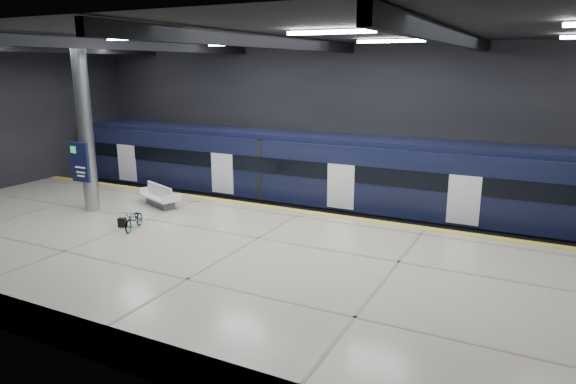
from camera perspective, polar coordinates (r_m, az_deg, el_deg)
The scene contains 10 objects.
ground at distance 19.29m, azimuth -1.79°, elevation -7.35°, with size 30.00×30.00×0.00m, color black.
room_shell at distance 18.03m, azimuth -1.92°, elevation 9.85°, with size 30.10×16.10×8.05m.
platform at distance 17.09m, azimuth -5.85°, elevation -8.31°, with size 30.00×11.00×1.10m, color #B8AD9C.
safety_strip at distance 21.27m, azimuth 1.74°, elevation -2.17°, with size 30.00×0.40×0.01m, color gold.
rails at distance 23.97m, azimuth 4.51°, elevation -2.89°, with size 30.00×1.52×0.16m.
train at distance 23.51m, azimuth 4.38°, elevation 1.76°, with size 29.40×2.84×3.79m.
bench at distance 22.67m, azimuth -14.02°, elevation -0.71°, with size 2.32×1.63×0.95m.
bicycle at distance 19.71m, azimuth -16.73°, elevation -2.92°, with size 0.51×1.46×0.77m, color #99999E.
pannier_bag at distance 20.18m, azimuth -17.93°, elevation -3.25°, with size 0.30×0.18×0.35m, color black.
info_column at distance 22.37m, azimuth -21.64°, elevation 6.44°, with size 0.90×0.78×6.90m.
Camera 1 is at (8.64, -15.77, 6.99)m, focal length 32.00 mm.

